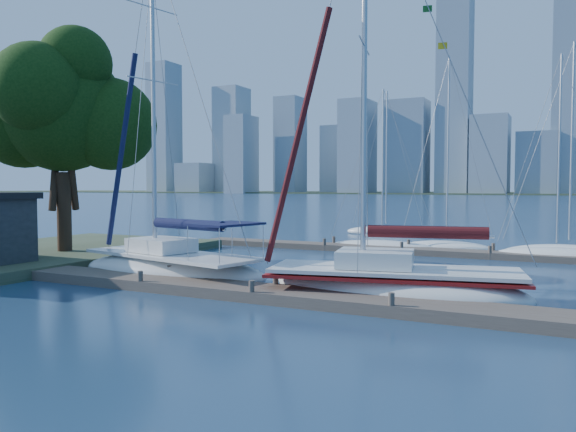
% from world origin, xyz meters
% --- Properties ---
extents(ground, '(700.00, 700.00, 0.00)m').
position_xyz_m(ground, '(0.00, 0.00, 0.00)').
color(ground, navy).
rests_on(ground, ground).
extents(near_dock, '(26.00, 2.00, 0.40)m').
position_xyz_m(near_dock, '(0.00, 0.00, 0.20)').
color(near_dock, '#4C4138').
rests_on(near_dock, ground).
extents(far_dock, '(30.00, 1.80, 0.36)m').
position_xyz_m(far_dock, '(2.00, 16.00, 0.18)').
color(far_dock, '#4C4138').
rests_on(far_dock, ground).
extents(shore, '(12.00, 22.00, 0.50)m').
position_xyz_m(shore, '(-17.00, 3.00, 0.25)').
color(shore, '#38472D').
rests_on(shore, ground).
extents(far_shore, '(800.00, 100.00, 1.50)m').
position_xyz_m(far_shore, '(0.00, 320.00, 0.00)').
color(far_shore, '#38472D').
rests_on(far_shore, ground).
extents(tree, '(9.42, 8.60, 12.56)m').
position_xyz_m(tree, '(-15.17, 4.55, 8.46)').
color(tree, '#322016').
rests_on(tree, ground).
extents(sailboat_navy, '(10.00, 5.09, 15.80)m').
position_xyz_m(sailboat_navy, '(-5.86, 2.09, 1.16)').
color(sailboat_navy, white).
rests_on(sailboat_navy, ground).
extents(sailboat_maroon, '(10.00, 4.99, 16.36)m').
position_xyz_m(sailboat_maroon, '(4.22, 2.03, 1.21)').
color(sailboat_maroon, white).
rests_on(sailboat_maroon, ground).
extents(bg_boat_1, '(7.07, 2.40, 10.57)m').
position_xyz_m(bg_boat_1, '(-0.81, 17.18, 0.21)').
color(bg_boat_1, white).
rests_on(bg_boat_1, ground).
extents(bg_boat_2, '(6.04, 3.82, 12.54)m').
position_xyz_m(bg_boat_2, '(2.99, 18.61, 0.24)').
color(bg_boat_2, white).
rests_on(bg_boat_2, ground).
extents(bg_boat_3, '(6.84, 3.54, 11.65)m').
position_xyz_m(bg_boat_3, '(9.35, 16.68, 0.24)').
color(bg_boat_3, white).
rests_on(bg_boat_3, ground).
extents(bg_boat_4, '(7.19, 2.71, 12.50)m').
position_xyz_m(bg_boat_4, '(9.96, 17.66, 0.27)').
color(bg_boat_4, white).
rests_on(bg_boat_4, ground).
extents(bg_boat_6, '(7.28, 3.94, 12.43)m').
position_xyz_m(bg_boat_6, '(-3.98, 28.64, 0.25)').
color(bg_boat_6, white).
rests_on(bg_boat_6, ground).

